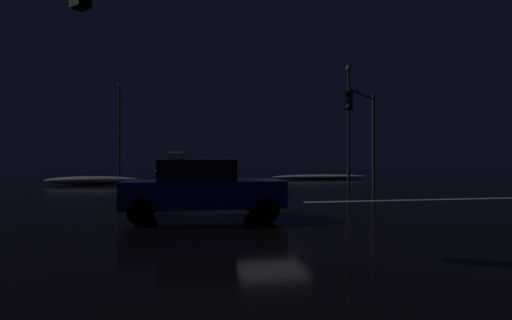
{
  "coord_description": "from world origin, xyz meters",
  "views": [
    {
      "loc": [
        -3.46,
        -14.34,
        1.52
      ],
      "look_at": [
        1.78,
        11.82,
        1.64
      ],
      "focal_mm": 28.06,
      "sensor_mm": 36.0,
      "label": 1
    }
  ],
  "objects": [
    {
      "name": "sedan_gray",
      "position": [
        -3.27,
        22.65,
        0.8
      ],
      "size": [
        2.02,
        4.33,
        1.57
      ],
      "color": "slate",
      "rests_on": "ground"
    },
    {
      "name": "streetlamp_right_near",
      "position": [
        9.32,
        13.82,
        5.1
      ],
      "size": [
        0.44,
        0.44,
        8.83
      ],
      "color": "#424247",
      "rests_on": "ground"
    },
    {
      "name": "centre_line_ns",
      "position": [
        0.0,
        19.82,
        0.0
      ],
      "size": [
        22.0,
        0.15,
        0.01
      ],
      "color": "yellow",
      "rests_on": "ground"
    },
    {
      "name": "stop_line_north",
      "position": [
        0.0,
        8.22,
        0.0
      ],
      "size": [
        0.35,
        14.08,
        0.01
      ],
      "color": "white",
      "rests_on": "ground"
    },
    {
      "name": "snow_bank_right_curb",
      "position": [
        9.02,
        18.99,
        0.2
      ],
      "size": [
        8.75,
        1.5,
        0.4
      ],
      "color": "white",
      "rests_on": "ground"
    },
    {
      "name": "sedan_white",
      "position": [
        -3.77,
        9.93,
        0.8
      ],
      "size": [
        2.02,
        4.33,
        1.57
      ],
      "color": "silver",
      "rests_on": "ground"
    },
    {
      "name": "crosswalk_bar_east",
      "position": [
        8.32,
        0.0,
        0.0
      ],
      "size": [
        14.08,
        0.4,
        0.01
      ],
      "color": "white",
      "rests_on": "ground"
    },
    {
      "name": "snow_bank_left_curb",
      "position": [
        -9.02,
        14.3,
        0.27
      ],
      "size": [
        6.08,
        1.5,
        0.54
      ],
      "color": "white",
      "rests_on": "ground"
    },
    {
      "name": "sedan_green",
      "position": [
        -3.3,
        41.25,
        0.8
      ],
      "size": [
        2.02,
        4.33,
        1.57
      ],
      "color": "#14512D",
      "rests_on": "ground"
    },
    {
      "name": "sedan_black",
      "position": [
        -3.78,
        29.06,
        0.8
      ],
      "size": [
        2.02,
        4.33,
        1.57
      ],
      "color": "black",
      "rests_on": "ground"
    },
    {
      "name": "sedan_silver",
      "position": [
        -3.35,
        35.09,
        0.8
      ],
      "size": [
        2.02,
        4.33,
        1.57
      ],
      "color": "#B7B7BC",
      "rests_on": "ground"
    },
    {
      "name": "sedan_orange",
      "position": [
        -3.75,
        16.45,
        0.8
      ],
      "size": [
        2.02,
        4.33,
        1.57
      ],
      "color": "#C66014",
      "rests_on": "ground"
    },
    {
      "name": "box_truck",
      "position": [
        -3.46,
        47.95,
        1.71
      ],
      "size": [
        2.68,
        8.28,
        3.08
      ],
      "color": "beige",
      "rests_on": "ground"
    },
    {
      "name": "streetlamp_left_far",
      "position": [
        -9.32,
        29.82,
        5.63
      ],
      "size": [
        0.44,
        0.44,
        9.86
      ],
      "color": "#424247",
      "rests_on": "ground"
    },
    {
      "name": "traffic_signal_ne",
      "position": [
        7.27,
        7.27,
        3.97
      ],
      "size": [
        3.34,
        3.34,
        5.72
      ],
      "color": "#4C4C51",
      "rests_on": "ground"
    },
    {
      "name": "ground",
      "position": [
        0.0,
        0.0,
        -0.05
      ],
      "size": [
        120.0,
        120.0,
        0.1
      ],
      "primitive_type": "cube",
      "color": "black"
    },
    {
      "name": "sedan_blue_crossing",
      "position": [
        -2.78,
        -3.52,
        0.8
      ],
      "size": [
        4.33,
        2.02,
        1.57
      ],
      "color": "navy",
      "rests_on": "ground"
    }
  ]
}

